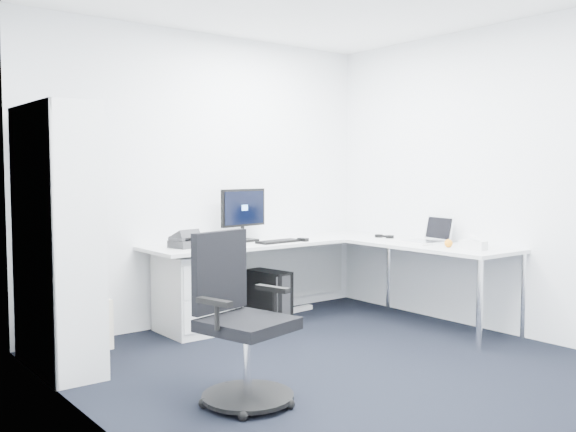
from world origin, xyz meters
TOP-DOWN VIEW (x-y plane):
  - ground at (0.00, 0.00)m, footprint 4.20×4.20m
  - wall_back at (0.00, 2.10)m, footprint 3.60×0.02m
  - wall_left at (-1.80, 0.00)m, footprint 0.02×4.20m
  - wall_right at (1.80, 0.00)m, footprint 0.02×4.20m
  - l_desk at (0.55, 1.40)m, footprint 2.60×1.46m
  - drawer_pedestal at (-0.38, 1.79)m, footprint 0.46×0.57m
  - bookshelf at (-1.62, 1.45)m, footprint 0.37×0.94m
  - task_chair at (-0.95, 0.04)m, footprint 0.71×0.71m
  - black_pc_tower at (0.52, 1.83)m, footprint 0.28×0.50m
  - beige_pc_tower at (-1.21, 1.90)m, footprint 0.20×0.42m
  - power_strip at (0.90, 1.86)m, footprint 0.39×0.11m
  - monitor at (0.25, 1.85)m, footprint 0.55×0.25m
  - black_keyboard at (0.45, 1.58)m, footprint 0.45×0.19m
  - mouse at (0.69, 1.52)m, footprint 0.08×0.11m
  - desk_phone at (-0.43, 1.76)m, footprint 0.26×0.26m
  - laptop at (1.48, 0.74)m, footprint 0.39×0.38m
  - white_keyboard at (1.34, 0.78)m, footprint 0.15×0.47m
  - headphones at (1.54, 1.27)m, footprint 0.16×0.21m
  - orange_fruit at (1.39, 0.37)m, footprint 0.07×0.07m
  - tissue_box at (1.43, 0.15)m, footprint 0.14×0.23m

SIDE VIEW (x-z plane):
  - ground at x=0.00m, z-range 0.00..0.00m
  - power_strip at x=0.90m, z-range 0.00..0.04m
  - beige_pc_tower at x=-1.21m, z-range 0.00..0.40m
  - black_pc_tower at x=0.52m, z-range 0.00..0.46m
  - drawer_pedestal at x=-0.38m, z-range 0.00..0.70m
  - l_desk at x=0.55m, z-range 0.00..0.76m
  - task_chair at x=-0.95m, z-range 0.00..1.05m
  - white_keyboard at x=1.34m, z-range 0.76..0.78m
  - black_keyboard at x=0.45m, z-range 0.76..0.78m
  - mouse at x=0.69m, z-range 0.76..0.79m
  - headphones at x=1.54m, z-range 0.76..0.81m
  - orange_fruit at x=1.39m, z-range 0.76..0.83m
  - tissue_box at x=1.43m, z-range 0.76..0.84m
  - desk_phone at x=-0.43m, z-range 0.76..0.91m
  - laptop at x=1.48m, z-range 0.76..1.01m
  - bookshelf at x=-1.62m, z-range 0.00..1.89m
  - monitor at x=0.25m, z-range 0.76..1.27m
  - wall_back at x=0.00m, z-range 0.00..2.70m
  - wall_left at x=-1.80m, z-range 0.00..2.70m
  - wall_right at x=1.80m, z-range 0.00..2.70m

